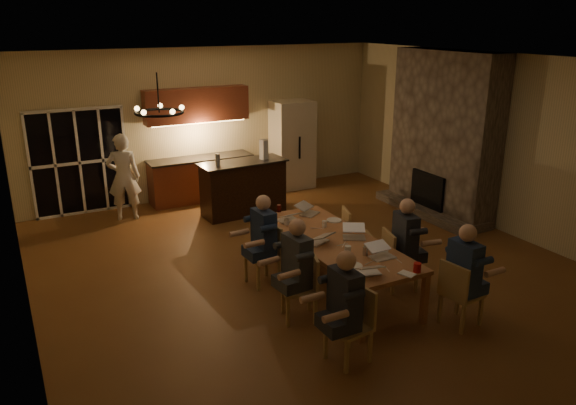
{
  "coord_description": "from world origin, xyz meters",
  "views": [
    {
      "loc": [
        -4.05,
        -6.97,
        3.79
      ],
      "look_at": [
        -0.23,
        0.3,
        1.06
      ],
      "focal_mm": 35.0,
      "sensor_mm": 36.0,
      "label": 1
    }
  ],
  "objects_px": {
    "person_left_near": "(345,308)",
    "can_cola": "(279,208)",
    "redcup_mid": "(297,232)",
    "chandelier": "(159,113)",
    "chair_right_mid": "(400,260)",
    "standing_person": "(124,177)",
    "laptop_e": "(287,213)",
    "can_right": "(348,226)",
    "plate_near": "(380,250)",
    "bar_blender": "(264,149)",
    "person_right_mid": "(405,245)",
    "redcup_near": "(417,268)",
    "person_left_far": "(264,240)",
    "laptop_a": "(367,265)",
    "chair_right_far": "(358,235)",
    "mug_mid": "(324,224)",
    "chair_right_near": "(462,293)",
    "bar_bottle": "(218,160)",
    "person_left_mid": "(297,269)",
    "mug_back": "(287,222)",
    "chair_left_mid": "(299,288)",
    "chair_left_near": "(348,326)",
    "laptop_f": "(310,208)",
    "laptop_b": "(383,250)",
    "laptop_d": "(354,231)",
    "person_right_near": "(463,276)",
    "chair_left_far": "(262,256)",
    "can_silver": "(365,251)",
    "mug_front": "(348,249)",
    "refrigerator": "(292,145)",
    "bar_island": "(243,188)",
    "laptop_c": "(317,235)",
    "plate_far": "(334,220)"
  },
  "relations": [
    {
      "from": "chandelier",
      "to": "chair_right_mid",
      "type": "bearing_deg",
      "value": -8.99
    },
    {
      "from": "laptop_b",
      "to": "laptop_a",
      "type": "bearing_deg",
      "value": -148.43
    },
    {
      "from": "laptop_f",
      "to": "redcup_mid",
      "type": "distance_m",
      "value": 0.97
    },
    {
      "from": "person_right_mid",
      "to": "person_left_far",
      "type": "xyz_separation_m",
      "value": [
        -1.71,
        1.09,
        0.0
      ]
    },
    {
      "from": "redcup_near",
      "to": "can_cola",
      "type": "bearing_deg",
      "value": 99.99
    },
    {
      "from": "chair_left_far",
      "to": "can_silver",
      "type": "height_order",
      "value": "chair_left_far"
    },
    {
      "from": "refrigerator",
      "to": "bar_blender",
      "type": "distance_m",
      "value": 1.82
    },
    {
      "from": "mug_mid",
      "to": "mug_back",
      "type": "height_order",
      "value": "same"
    },
    {
      "from": "chair_right_far",
      "to": "bar_bottle",
      "type": "xyz_separation_m",
      "value": [
        -1.26,
        2.9,
        0.76
      ]
    },
    {
      "from": "person_left_near",
      "to": "laptop_c",
      "type": "bearing_deg",
      "value": 158.64
    },
    {
      "from": "redcup_mid",
      "to": "chandelier",
      "type": "bearing_deg",
      "value": -170.27
    },
    {
      "from": "person_left_near",
      "to": "can_cola",
      "type": "xyz_separation_m",
      "value": [
        0.75,
        3.1,
        0.12
      ]
    },
    {
      "from": "can_cola",
      "to": "person_left_near",
      "type": "bearing_deg",
      "value": -103.52
    },
    {
      "from": "chandelier",
      "to": "laptop_a",
      "type": "relative_size",
      "value": 1.75
    },
    {
      "from": "chair_left_near",
      "to": "person_right_near",
      "type": "xyz_separation_m",
      "value": [
        1.72,
        0.0,
        0.24
      ]
    },
    {
      "from": "person_left_mid",
      "to": "laptop_e",
      "type": "bearing_deg",
      "value": 151.05
    },
    {
      "from": "chandelier",
      "to": "mug_mid",
      "type": "relative_size",
      "value": 5.61
    },
    {
      "from": "chair_left_near",
      "to": "laptop_f",
      "type": "distance_m",
      "value": 3.0
    },
    {
      "from": "can_right",
      "to": "plate_near",
      "type": "height_order",
      "value": "can_right"
    },
    {
      "from": "mug_back",
      "to": "mug_mid",
      "type": "bearing_deg",
      "value": -37.06
    },
    {
      "from": "standing_person",
      "to": "laptop_e",
      "type": "distance_m",
      "value": 3.81
    },
    {
      "from": "chair_right_mid",
      "to": "redcup_mid",
      "type": "xyz_separation_m",
      "value": [
        -1.25,
        0.85,
        0.37
      ]
    },
    {
      "from": "laptop_e",
      "to": "bar_blender",
      "type": "relative_size",
      "value": 0.8
    },
    {
      "from": "person_right_near",
      "to": "mug_front",
      "type": "bearing_deg",
      "value": 38.91
    },
    {
      "from": "person_left_mid",
      "to": "laptop_d",
      "type": "relative_size",
      "value": 4.31
    },
    {
      "from": "laptop_b",
      "to": "laptop_d",
      "type": "xyz_separation_m",
      "value": [
        0.06,
        0.75,
        0.0
      ]
    },
    {
      "from": "chandelier",
      "to": "chair_right_near",
      "type": "bearing_deg",
      "value": -27.29
    },
    {
      "from": "can_right",
      "to": "bar_bottle",
      "type": "xyz_separation_m",
      "value": [
        -0.81,
        3.28,
        0.39
      ]
    },
    {
      "from": "laptop_c",
      "to": "plate_far",
      "type": "distance_m",
      "value": 0.94
    },
    {
      "from": "bar_bottle",
      "to": "redcup_near",
      "type": "bearing_deg",
      "value": -81.17
    },
    {
      "from": "can_right",
      "to": "person_right_mid",
      "type": "bearing_deg",
      "value": -56.91
    },
    {
      "from": "chair_left_far",
      "to": "mug_mid",
      "type": "distance_m",
      "value": 1.07
    },
    {
      "from": "chair_left_far",
      "to": "laptop_c",
      "type": "relative_size",
      "value": 2.78
    },
    {
      "from": "bar_blender",
      "to": "redcup_near",
      "type": "bearing_deg",
      "value": -108.77
    },
    {
      "from": "person_left_mid",
      "to": "mug_back",
      "type": "xyz_separation_m",
      "value": [
        0.56,
        1.36,
        0.11
      ]
    },
    {
      "from": "chair_right_near",
      "to": "bar_blender",
      "type": "height_order",
      "value": "bar_blender"
    },
    {
      "from": "person_left_far",
      "to": "chandelier",
      "type": "height_order",
      "value": "chandelier"
    },
    {
      "from": "chair_left_near",
      "to": "bar_bottle",
      "type": "height_order",
      "value": "bar_bottle"
    },
    {
      "from": "redcup_near",
      "to": "laptop_f",
      "type": "bearing_deg",
      "value": 92.65
    },
    {
      "from": "refrigerator",
      "to": "chandelier",
      "type": "bearing_deg",
      "value": -131.87
    },
    {
      "from": "chair_right_far",
      "to": "mug_mid",
      "type": "bearing_deg",
      "value": 117.54
    },
    {
      "from": "chair_left_mid",
      "to": "redcup_mid",
      "type": "xyz_separation_m",
      "value": [
        0.48,
        0.94,
        0.37
      ]
    },
    {
      "from": "laptop_a",
      "to": "plate_near",
      "type": "height_order",
      "value": "laptop_a"
    },
    {
      "from": "chair_left_mid",
      "to": "can_right",
      "type": "xyz_separation_m",
      "value": [
        1.27,
        0.8,
        0.37
      ]
    },
    {
      "from": "refrigerator",
      "to": "person_left_near",
      "type": "distance_m",
      "value": 7.05
    },
    {
      "from": "laptop_e",
      "to": "can_cola",
      "type": "relative_size",
      "value": 2.67
    },
    {
      "from": "refrigerator",
      "to": "chair_right_mid",
      "type": "bearing_deg",
      "value": -101.2
    },
    {
      "from": "redcup_near",
      "to": "redcup_mid",
      "type": "xyz_separation_m",
      "value": [
        -0.75,
        1.78,
        0.0
      ]
    },
    {
      "from": "refrigerator",
      "to": "bar_island",
      "type": "relative_size",
      "value": 1.15
    },
    {
      "from": "chair_right_mid",
      "to": "laptop_a",
      "type": "height_order",
      "value": "laptop_a"
    }
  ]
}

